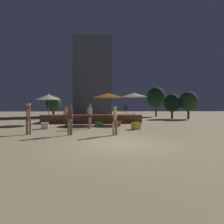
# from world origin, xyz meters

# --- Properties ---
(ground_plane) EXTENTS (120.00, 120.00, 0.00)m
(ground_plane) POSITION_xyz_m (0.00, 0.00, 0.00)
(ground_plane) COLOR tan
(wooden_deck) EXTENTS (9.71, 2.76, 0.85)m
(wooden_deck) POSITION_xyz_m (-1.72, 10.63, 0.39)
(wooden_deck) COLOR brown
(wooden_deck) RESTS_ON ground
(patio_umbrella_0) EXTENTS (2.45, 2.45, 3.00)m
(patio_umbrella_0) POSITION_xyz_m (2.30, 8.99, 2.73)
(patio_umbrella_0) COLOR brown
(patio_umbrella_0) RESTS_ON ground
(patio_umbrella_1) EXTENTS (2.23, 2.23, 2.82)m
(patio_umbrella_1) POSITION_xyz_m (-5.60, 8.89, 2.49)
(patio_umbrella_1) COLOR brown
(patio_umbrella_1) RESTS_ON ground
(patio_umbrella_2) EXTENTS (2.82, 2.82, 2.94)m
(patio_umbrella_2) POSITION_xyz_m (-0.17, 8.85, 2.66)
(patio_umbrella_2) COLOR brown
(patio_umbrella_2) RESTS_ON ground
(cube_seat_0) EXTENTS (0.64, 0.64, 0.49)m
(cube_seat_0) POSITION_xyz_m (1.64, 4.72, 0.25)
(cube_seat_0) COLOR yellow
(cube_seat_0) RESTS_ON ground
(cube_seat_1) EXTENTS (0.72, 0.72, 0.43)m
(cube_seat_1) POSITION_xyz_m (0.55, 7.12, 0.22)
(cube_seat_1) COLOR orange
(cube_seat_1) RESTS_ON ground
(cube_seat_2) EXTENTS (0.69, 0.69, 0.39)m
(cube_seat_2) POSITION_xyz_m (-1.00, 7.01, 0.20)
(cube_seat_2) COLOR #4CC651
(cube_seat_2) RESTS_ON ground
(cube_seat_3) EXTENTS (0.58, 0.58, 0.46)m
(cube_seat_3) POSITION_xyz_m (-4.86, 5.40, 0.23)
(cube_seat_3) COLOR white
(cube_seat_3) RESTS_ON ground
(person_0) EXTENTS (0.42, 0.39, 1.77)m
(person_0) POSITION_xyz_m (-2.52, 2.36, 1.00)
(person_0) COLOR brown
(person_0) RESTS_ON ground
(person_1) EXTENTS (0.29, 0.44, 1.63)m
(person_1) POSITION_xyz_m (-0.03, 2.25, 0.90)
(person_1) COLOR tan
(person_1) RESTS_ON ground
(person_2) EXTENTS (0.50, 0.29, 1.67)m
(person_2) POSITION_xyz_m (-3.56, 6.48, 0.90)
(person_2) COLOR brown
(person_2) RESTS_ON ground
(person_3) EXTENTS (0.49, 0.30, 1.81)m
(person_3) POSITION_xyz_m (-1.63, 5.34, 1.00)
(person_3) COLOR #997051
(person_3) RESTS_ON ground
(person_4) EXTENTS (0.30, 0.53, 1.77)m
(person_4) POSITION_xyz_m (-4.93, 2.79, 1.01)
(person_4) COLOR #997051
(person_4) RESTS_ON ground
(bistro_chair_0) EXTENTS (0.47, 0.46, 0.90)m
(bistro_chair_0) POSITION_xyz_m (-2.01, 10.54, 1.40)
(bistro_chair_0) COLOR #1E4C47
(bistro_chair_0) RESTS_ON wooden_deck
(bistro_chair_1) EXTENTS (0.40, 0.40, 0.90)m
(bistro_chair_1) POSITION_xyz_m (1.84, 11.40, 1.40)
(bistro_chair_1) COLOR #2D3338
(bistro_chair_1) RESTS_ON wooden_deck
(bistro_chair_2) EXTENTS (0.48, 0.48, 0.90)m
(bistro_chair_2) POSITION_xyz_m (0.06, 11.10, 1.40)
(bistro_chair_2) COLOR #2D3338
(bistro_chair_2) RESTS_ON wooden_deck
(frisbee_disc) EXTENTS (0.24, 0.24, 0.03)m
(frisbee_disc) POSITION_xyz_m (-2.84, 3.76, 0.02)
(frisbee_disc) COLOR #E54C99
(frisbee_disc) RESTS_ON ground
(background_tree_0) EXTENTS (2.05, 2.05, 3.32)m
(background_tree_0) POSITION_xyz_m (-7.65, 17.94, 2.18)
(background_tree_0) COLOR #3D2B1C
(background_tree_0) RESTS_ON ground
(background_tree_1) EXTENTS (2.21, 2.21, 3.36)m
(background_tree_1) POSITION_xyz_m (8.74, 15.64, 2.13)
(background_tree_1) COLOR #3D2B1C
(background_tree_1) RESTS_ON ground
(background_tree_2) EXTENTS (2.35, 2.35, 3.64)m
(background_tree_2) POSITION_xyz_m (10.71, 15.06, 2.33)
(background_tree_2) COLOR #3D2B1C
(background_tree_2) RESTS_ON ground
(background_tree_3) EXTENTS (3.14, 3.14, 4.94)m
(background_tree_3) POSITION_xyz_m (8.34, 21.36, 3.20)
(background_tree_3) COLOR #3D2B1C
(background_tree_3) RESTS_ON ground
(distant_building) EXTENTS (7.06, 4.29, 14.52)m
(distant_building) POSITION_xyz_m (-2.40, 26.17, 7.26)
(distant_building) COLOR #4C5666
(distant_building) RESTS_ON ground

